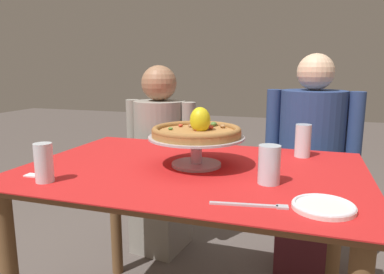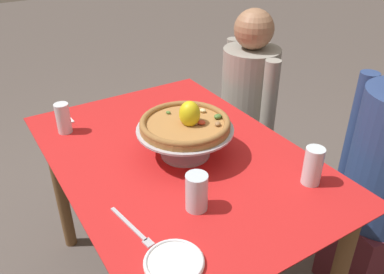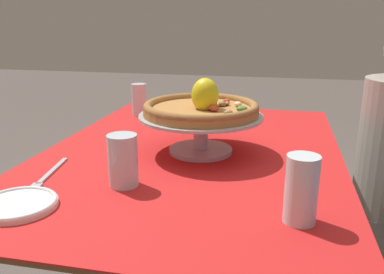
{
  "view_description": "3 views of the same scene",
  "coord_description": "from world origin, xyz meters",
  "px_view_note": "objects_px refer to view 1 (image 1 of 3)",
  "views": [
    {
      "loc": [
        0.41,
        -1.26,
        1.13
      ],
      "look_at": [
        -0.03,
        0.1,
        0.85
      ],
      "focal_mm": 33.63,
      "sensor_mm": 36.0,
      "label": 1
    },
    {
      "loc": [
        1.14,
        -0.64,
        1.61
      ],
      "look_at": [
        -0.04,
        0.09,
        0.79
      ],
      "focal_mm": 37.56,
      "sensor_mm": 36.0,
      "label": 2
    },
    {
      "loc": [
        1.16,
        0.26,
        1.15
      ],
      "look_at": [
        -0.04,
        -0.01,
        0.79
      ],
      "focal_mm": 38.19,
      "sensor_mm": 36.0,
      "label": 3
    }
  ],
  "objects_px": {
    "water_glass_side_right": "(269,167)",
    "water_glass_front_left": "(44,165)",
    "side_plate": "(324,206)",
    "dinner_fork": "(253,205)",
    "pizza": "(197,130)",
    "sugar_packet": "(33,175)",
    "diner_left": "(160,166)",
    "water_glass_back_right": "(303,143)",
    "diner_right": "(309,170)",
    "pizza_stand": "(196,146)"
  },
  "relations": [
    {
      "from": "water_glass_side_right",
      "to": "water_glass_front_left",
      "type": "relative_size",
      "value": 0.98
    },
    {
      "from": "side_plate",
      "to": "dinner_fork",
      "type": "distance_m",
      "value": 0.19
    },
    {
      "from": "pizza",
      "to": "sugar_packet",
      "type": "xyz_separation_m",
      "value": [
        -0.51,
        -0.31,
        -0.14
      ]
    },
    {
      "from": "water_glass_front_left",
      "to": "sugar_packet",
      "type": "distance_m",
      "value": 0.11
    },
    {
      "from": "side_plate",
      "to": "diner_left",
      "type": "bearing_deg",
      "value": 132.2
    },
    {
      "from": "water_glass_side_right",
      "to": "dinner_fork",
      "type": "distance_m",
      "value": 0.22
    },
    {
      "from": "diner_left",
      "to": "water_glass_back_right",
      "type": "bearing_deg",
      "value": -25.84
    },
    {
      "from": "dinner_fork",
      "to": "diner_left",
      "type": "distance_m",
      "value": 1.27
    },
    {
      "from": "dinner_fork",
      "to": "diner_right",
      "type": "height_order",
      "value": "diner_right"
    },
    {
      "from": "pizza_stand",
      "to": "side_plate",
      "type": "relative_size",
      "value": 2.21
    },
    {
      "from": "diner_left",
      "to": "diner_right",
      "type": "relative_size",
      "value": 0.95
    },
    {
      "from": "dinner_fork",
      "to": "sugar_packet",
      "type": "bearing_deg",
      "value": 176.95
    },
    {
      "from": "dinner_fork",
      "to": "water_glass_back_right",
      "type": "bearing_deg",
      "value": 79.61
    },
    {
      "from": "pizza",
      "to": "diner_left",
      "type": "bearing_deg",
      "value": 123.21
    },
    {
      "from": "pizza",
      "to": "side_plate",
      "type": "xyz_separation_m",
      "value": [
        0.45,
        -0.31,
        -0.13
      ]
    },
    {
      "from": "side_plate",
      "to": "pizza_stand",
      "type": "bearing_deg",
      "value": 145.75
    },
    {
      "from": "water_glass_back_right",
      "to": "diner_right",
      "type": "relative_size",
      "value": 0.12
    },
    {
      "from": "water_glass_side_right",
      "to": "side_plate",
      "type": "relative_size",
      "value": 0.76
    },
    {
      "from": "pizza_stand",
      "to": "water_glass_back_right",
      "type": "height_order",
      "value": "water_glass_back_right"
    },
    {
      "from": "sugar_packet",
      "to": "diner_right",
      "type": "height_order",
      "value": "diner_right"
    },
    {
      "from": "pizza_stand",
      "to": "diner_left",
      "type": "distance_m",
      "value": 0.87
    },
    {
      "from": "water_glass_front_left",
      "to": "diner_right",
      "type": "height_order",
      "value": "diner_right"
    },
    {
      "from": "diner_left",
      "to": "dinner_fork",
      "type": "bearing_deg",
      "value": -55.18
    },
    {
      "from": "water_glass_front_left",
      "to": "side_plate",
      "type": "distance_m",
      "value": 0.88
    },
    {
      "from": "pizza",
      "to": "side_plate",
      "type": "relative_size",
      "value": 2.03
    },
    {
      "from": "side_plate",
      "to": "pizza",
      "type": "bearing_deg",
      "value": 145.48
    },
    {
      "from": "water_glass_front_left",
      "to": "diner_left",
      "type": "distance_m",
      "value": 1.06
    },
    {
      "from": "pizza_stand",
      "to": "water_glass_front_left",
      "type": "bearing_deg",
      "value": -140.66
    },
    {
      "from": "dinner_fork",
      "to": "sugar_packet",
      "type": "xyz_separation_m",
      "value": [
        -0.78,
        0.04,
        -0.0
      ]
    },
    {
      "from": "dinner_fork",
      "to": "diner_left",
      "type": "relative_size",
      "value": 0.19
    },
    {
      "from": "diner_right",
      "to": "sugar_packet",
      "type": "bearing_deg",
      "value": -132.46
    },
    {
      "from": "side_plate",
      "to": "dinner_fork",
      "type": "height_order",
      "value": "side_plate"
    },
    {
      "from": "pizza",
      "to": "sugar_packet",
      "type": "relative_size",
      "value": 6.81
    },
    {
      "from": "sugar_packet",
      "to": "diner_left",
      "type": "xyz_separation_m",
      "value": [
        0.06,
        0.99,
        -0.22
      ]
    },
    {
      "from": "diner_right",
      "to": "pizza_stand",
      "type": "bearing_deg",
      "value": -120.79
    },
    {
      "from": "water_glass_side_right",
      "to": "water_glass_back_right",
      "type": "bearing_deg",
      "value": 76.81
    },
    {
      "from": "diner_left",
      "to": "pizza_stand",
      "type": "bearing_deg",
      "value": -56.95
    },
    {
      "from": "pizza_stand",
      "to": "water_glass_back_right",
      "type": "distance_m",
      "value": 0.48
    },
    {
      "from": "water_glass_front_left",
      "to": "pizza",
      "type": "bearing_deg",
      "value": 39.46
    },
    {
      "from": "water_glass_side_right",
      "to": "pizza_stand",
      "type": "bearing_deg",
      "value": 155.47
    },
    {
      "from": "pizza",
      "to": "dinner_fork",
      "type": "bearing_deg",
      "value": -52.23
    },
    {
      "from": "side_plate",
      "to": "dinner_fork",
      "type": "xyz_separation_m",
      "value": [
        -0.18,
        -0.04,
        -0.01
      ]
    },
    {
      "from": "pizza_stand",
      "to": "pizza",
      "type": "relative_size",
      "value": 1.08
    },
    {
      "from": "diner_right",
      "to": "water_glass_side_right",
      "type": "bearing_deg",
      "value": -99.1
    },
    {
      "from": "pizza",
      "to": "diner_right",
      "type": "height_order",
      "value": "diner_right"
    },
    {
      "from": "water_glass_back_right",
      "to": "dinner_fork",
      "type": "bearing_deg",
      "value": -100.39
    },
    {
      "from": "water_glass_back_right",
      "to": "diner_left",
      "type": "xyz_separation_m",
      "value": [
        -0.83,
        0.4,
        -0.28
      ]
    },
    {
      "from": "pizza",
      "to": "sugar_packet",
      "type": "bearing_deg",
      "value": -148.83
    },
    {
      "from": "pizza_stand",
      "to": "diner_left",
      "type": "bearing_deg",
      "value": 123.05
    },
    {
      "from": "dinner_fork",
      "to": "sugar_packet",
      "type": "height_order",
      "value": "dinner_fork"
    }
  ]
}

